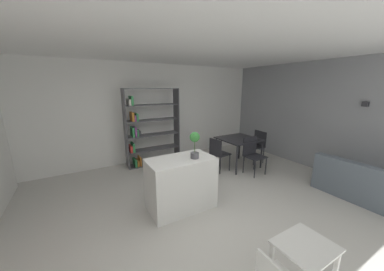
% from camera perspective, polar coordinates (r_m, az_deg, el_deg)
% --- Properties ---
extents(ground_plane, '(10.17, 10.17, 0.00)m').
position_cam_1_polar(ground_plane, '(3.83, 2.02, -20.01)').
color(ground_plane, beige).
extents(ceiling_slab, '(7.39, 5.92, 0.06)m').
position_cam_1_polar(ceiling_slab, '(3.26, 2.47, 25.67)').
color(ceiling_slab, white).
rests_on(ceiling_slab, ground_plane).
extents(back_partition, '(7.39, 0.06, 2.77)m').
position_cam_1_polar(back_partition, '(5.92, -13.11, 6.13)').
color(back_partition, white).
rests_on(back_partition, ground_plane).
extents(right_partition_gray, '(0.06, 5.92, 2.77)m').
position_cam_1_polar(right_partition_gray, '(6.05, 33.16, 4.42)').
color(right_partition_gray, gray).
rests_on(right_partition_gray, ground_plane).
extents(kitchen_island, '(1.14, 0.64, 0.93)m').
position_cam_1_polar(kitchen_island, '(3.64, -3.11, -13.44)').
color(kitchen_island, silver).
rests_on(kitchen_island, ground_plane).
extents(potted_plant_on_island, '(0.17, 0.17, 0.46)m').
position_cam_1_polar(potted_plant_on_island, '(3.39, 0.77, -2.00)').
color(potted_plant_on_island, '#4C4C51').
rests_on(potted_plant_on_island, kitchen_island).
extents(open_bookshelf, '(1.48, 0.36, 2.09)m').
position_cam_1_polar(open_bookshelf, '(5.59, -12.58, 1.72)').
color(open_bookshelf, '#4C4C51').
rests_on(open_bookshelf, ground_plane).
extents(child_table, '(0.59, 0.50, 0.49)m').
position_cam_1_polar(child_table, '(2.76, 29.40, -26.75)').
color(child_table, silver).
rests_on(child_table, ground_plane).
extents(dining_table, '(0.99, 0.96, 0.78)m').
position_cam_1_polar(dining_table, '(5.54, 13.17, -1.61)').
color(dining_table, '#232328').
rests_on(dining_table, ground_plane).
extents(dining_chair_window_side, '(0.44, 0.48, 0.90)m').
position_cam_1_polar(dining_chair_window_side, '(6.06, 18.03, -2.13)').
color(dining_chair_window_side, '#232328').
rests_on(dining_chair_window_side, ground_plane).
extents(dining_chair_island_side, '(0.46, 0.45, 0.87)m').
position_cam_1_polar(dining_chair_island_side, '(5.14, 7.41, -4.64)').
color(dining_chair_island_side, '#232328').
rests_on(dining_chair_island_side, ground_plane).
extents(dining_chair_near, '(0.46, 0.44, 0.91)m').
position_cam_1_polar(dining_chair_near, '(5.24, 16.80, -4.52)').
color(dining_chair_near, '#232328').
rests_on(dining_chair_near, ground_plane).
extents(sofa, '(0.90, 1.76, 0.76)m').
position_cam_1_polar(sofa, '(5.18, 41.71, -11.02)').
color(sofa, slate).
rests_on(sofa, ground_plane).
extents(wall_sconce_back, '(0.11, 0.11, 0.11)m').
position_cam_1_polar(wall_sconce_back, '(5.61, 40.94, 6.79)').
color(wall_sconce_back, '#333338').
rests_on(wall_sconce_back, ground_plane).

